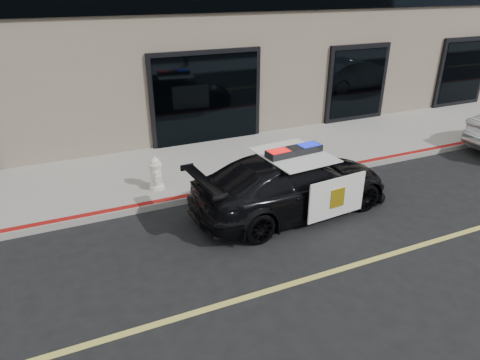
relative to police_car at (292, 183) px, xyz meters
name	(u,v)px	position (x,y,z in m)	size (l,w,h in m)	color
ground	(387,256)	(0.75, -2.25, -0.67)	(120.00, 120.00, 0.00)	black
sidewalk_n	(261,156)	(0.75, 3.00, -0.59)	(60.00, 3.50, 0.15)	gray
police_car	(292,183)	(0.00, 0.00, 0.00)	(2.62, 4.86, 1.49)	black
fire_hydrant	(156,174)	(-2.53, 1.99, -0.14)	(0.36, 0.51, 0.81)	white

